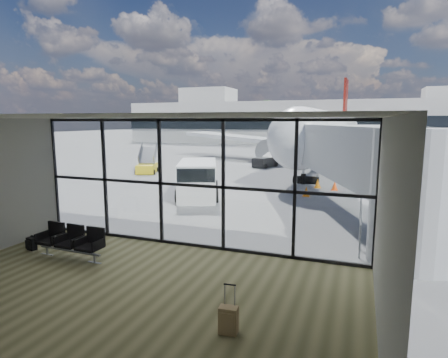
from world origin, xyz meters
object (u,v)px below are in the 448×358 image
Objects in this scene: airliner at (331,132)px; mobile_stairs at (147,167)px; seating_row at (72,240)px; backpack at (31,244)px; suitcase at (228,320)px; belt_loader at (266,161)px; service_van at (198,179)px.

mobile_stairs is (-13.86, -14.62, -2.71)m from airliner.
seating_row reaches higher than backpack.
backpack is at bearing 157.79° from suitcase.
backpack is 33.65m from airliner.
backpack is at bearing -75.45° from belt_loader.
suitcase is at bearing -86.82° from airliner.
belt_loader is at bearing 97.38° from suitcase.
service_van is at bearing -102.08° from airliner.
seating_row is 0.65× the size of belt_loader.
belt_loader reaches higher than suitcase.
mobile_stairs reaches higher than backpack.
suitcase is at bearing -85.21° from service_van.
backpack is at bearing -100.68° from airliner.
mobile_stairs is (-14.66, 20.60, 0.19)m from suitcase.
service_van is (-0.15, 10.27, 0.48)m from seating_row.
suitcase is at bearing -58.83° from belt_loader.
suitcase is 0.28× the size of belt_loader.
service_van is 15.47m from belt_loader.
belt_loader is (0.21, 15.46, -0.52)m from service_van.
airliner is 11.01× the size of belt_loader.
airliner reaches higher than seating_row.
suitcase is 35.35m from airliner.
backpack is 19.26m from mobile_stairs.
suitcase is at bearing -75.91° from mobile_stairs.
airliner is at bearing 54.15° from service_van.
suitcase is 0.32× the size of mobile_stairs.
mobile_stairs reaches higher than belt_loader.
backpack is at bearing -179.97° from seating_row.
seating_row is at bearing -71.35° from belt_loader.
mobile_stairs reaches higher than service_van.
backpack is 10.39m from service_van.
suitcase is (8.09, -2.50, 0.09)m from backpack.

